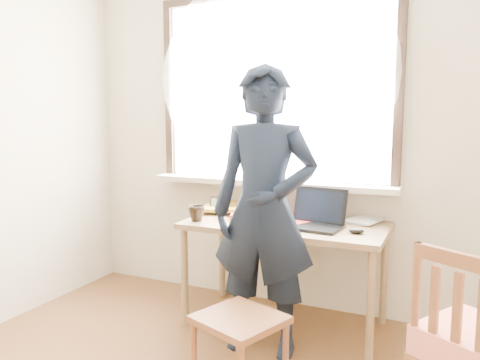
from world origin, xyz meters
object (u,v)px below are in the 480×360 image
at_px(work_chair, 240,328).
at_px(side_chair, 477,349).
at_px(laptop, 316,218).
at_px(mug_dark, 197,213).
at_px(mug_white, 275,210).
at_px(desk, 285,233).
at_px(person, 264,211).

bearing_deg(work_chair, side_chair, -1.75).
relative_size(laptop, mug_dark, 3.40).
height_order(mug_white, mug_dark, mug_dark).
bearing_deg(laptop, desk, 172.25).
relative_size(mug_dark, side_chair, 0.12).
relative_size(laptop, mug_white, 3.11).
bearing_deg(desk, side_chair, -38.03).
distance_m(desk, side_chair, 1.44).
distance_m(desk, person, 0.43).
xyz_separation_m(desk, mug_white, (-0.13, 0.16, 0.12)).
bearing_deg(desk, work_chair, -86.49).
distance_m(side_chair, person, 1.29).
height_order(laptop, work_chair, laptop).
height_order(laptop, side_chair, laptop).
bearing_deg(person, desk, 82.94).
bearing_deg(person, mug_white, 96.73).
height_order(mug_dark, person, person).
height_order(work_chair, side_chair, side_chair).
xyz_separation_m(laptop, side_chair, (0.91, -0.85, -0.29)).
height_order(laptop, person, person).
distance_m(mug_dark, work_chair, 0.99).
bearing_deg(person, work_chair, -89.98).
xyz_separation_m(desk, person, (-0.00, -0.37, 0.22)).
distance_m(laptop, side_chair, 1.28).
height_order(mug_dark, side_chair, side_chair).
bearing_deg(mug_dark, mug_white, 39.51).
bearing_deg(laptop, side_chair, -43.07).
relative_size(laptop, side_chair, 0.42).
bearing_deg(person, side_chair, -30.74).
bearing_deg(mug_dark, laptop, 12.26).
height_order(desk, side_chair, side_chair).
xyz_separation_m(laptop, person, (-0.22, -0.34, 0.09)).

